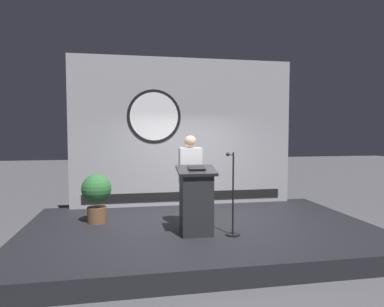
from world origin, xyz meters
TOP-DOWN VIEW (x-y plane):
  - ground_plane at (0.00, 0.00)m, footprint 40.00×40.00m
  - stage_platform at (0.00, 0.00)m, footprint 6.40×4.00m
  - banner_display at (-0.02, 1.85)m, footprint 5.25×0.12m
  - podium at (-0.18, -0.53)m, footprint 0.64×0.50m
  - speaker_person at (-0.20, -0.05)m, footprint 0.40×0.26m
  - microphone_stand at (0.42, -0.64)m, footprint 0.24×0.47m
  - potted_plant at (-1.91, 0.57)m, footprint 0.56×0.56m

SIDE VIEW (x-z plane):
  - ground_plane at x=0.00m, z-range 0.00..0.00m
  - stage_platform at x=0.00m, z-range 0.00..0.30m
  - microphone_stand at x=0.42m, z-range 0.08..1.48m
  - potted_plant at x=-1.91m, z-range 0.39..1.32m
  - podium at x=-0.18m, z-range 0.29..1.46m
  - speaker_person at x=-0.20m, z-range 0.32..1.99m
  - banner_display at x=-0.02m, z-range 0.29..3.76m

